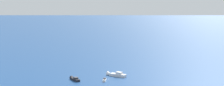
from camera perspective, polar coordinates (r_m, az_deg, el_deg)
motorboat_offshore at (r=175.61m, az=-1.24°, el=-6.01°), size 5.47×4.80×1.68m
motorboat_mid_cluster at (r=178.23m, az=-6.08°, el=-5.79°), size 8.46×2.75×2.42m
motorboat_outer_ring_c at (r=186.67m, az=0.57°, el=-5.11°), size 11.41×6.85×3.24m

